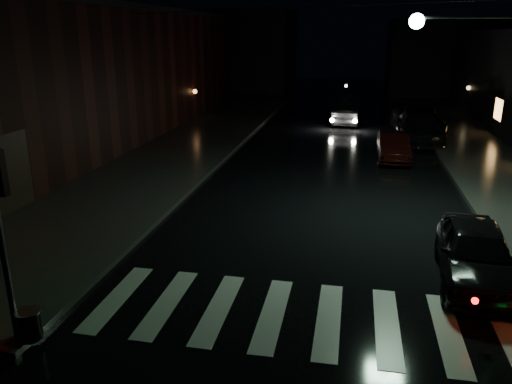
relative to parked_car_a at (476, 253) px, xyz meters
The scene contains 13 objects.
ground 7.61m from the parked_car_a, 156.66° to the right, with size 120.00×120.00×0.00m, color black.
sidewalk_left 16.26m from the parked_car_a, 137.38° to the left, with size 6.00×44.00×0.15m, color #282826.
sidewalk_right 11.43m from the parked_car_a, 74.51° to the left, with size 4.00×44.00×0.15m, color #282826.
building_left 23.15m from the parked_car_a, 145.55° to the left, with size 10.00×36.00×7.00m, color black.
building_far_left 45.41m from the parked_car_a, 111.98° to the left, with size 14.00×10.00×8.00m, color black.
building_far_right 42.68m from the parked_car_a, 80.47° to the left, with size 14.00×10.00×7.00m, color black.
crosswalk 4.73m from the parked_car_a, 147.69° to the right, with size 9.00×3.00×0.01m, color beige.
signal_pole_corner 10.16m from the parked_car_a, 153.88° to the right, with size 0.68×0.61×4.20m.
parked_car_a is the anchor object (origin of this frame).
parked_car_b 12.16m from the parked_car_a, 95.44° to the left, with size 1.35×3.88×1.28m, color black.
parked_car_c 16.78m from the parked_car_a, 88.41° to the left, with size 2.23×5.48×1.59m, color black.
parked_car_d 18.86m from the parked_car_a, 88.03° to the left, with size 2.74×5.95×1.65m, color black.
oncoming_car 22.06m from the parked_car_a, 99.00° to the left, with size 1.62×4.65×1.53m, color black.
Camera 1 is at (3.87, -8.83, 5.77)m, focal length 35.00 mm.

